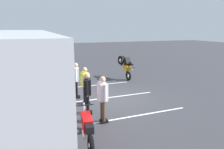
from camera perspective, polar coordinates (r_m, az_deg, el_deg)
The scene contains 11 objects.
ground_plane at distance 10.66m, azimuth 0.63°, elevation -6.21°, with size 80.00×80.00×0.00m, color #38383D.
tour_bus at distance 8.52m, azimuth -24.48°, elevation -0.55°, with size 11.57×2.92×3.25m.
spectator_far_left at distance 7.68m, azimuth -2.48°, elevation -5.57°, with size 0.57×0.33×1.72m.
spectator_left at distance 8.52m, azimuth -6.49°, elevation -4.16°, with size 0.57×0.39×1.66m.
spectator_centre at distance 9.65m, azimuth -7.14°, elevation -2.05°, with size 0.58×0.36×1.69m.
spectator_right at distance 10.53m, azimuth -9.47°, elevation -0.73°, with size 0.58×0.37×1.75m.
parked_motorcycle_silver at distance 6.62m, azimuth -6.57°, elevation -13.73°, with size 2.05×0.62×0.99m.
stunt_motorcycle at distance 14.33m, azimuth 3.64°, elevation 2.57°, with size 2.06×0.59×1.60m.
bay_line_a at distance 8.69m, azimuth 7.00°, elevation -10.67°, with size 0.18×4.36×0.01m.
bay_line_b at distance 10.81m, azimuth 0.67°, elevation -5.92°, with size 0.18×4.14×0.01m.
bay_line_c at distance 13.07m, azimuth -3.46°, elevation -2.73°, with size 0.17×3.77×0.01m.
Camera 1 is at (-9.38, 3.80, 3.37)m, focal length 34.59 mm.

